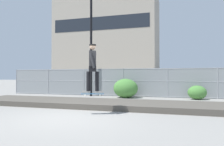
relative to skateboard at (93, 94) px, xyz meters
name	(u,v)px	position (x,y,z in m)	size (l,w,h in m)	color
ground_plane	(68,118)	(-0.52, -0.78, -0.72)	(120.00, 120.00, 0.00)	gray
gravel_berm	(99,103)	(-0.52, 2.03, -0.60)	(12.42, 2.51, 0.23)	#4C473F
skateboard	(93,94)	(0.00, 0.00, 0.00)	(0.82, 0.43, 0.07)	#2D608C
skater	(93,65)	(0.00, 0.00, 1.01)	(0.72, 0.62, 1.75)	gray
chain_fence	(123,82)	(-0.52, 6.78, 0.21)	(17.16, 0.06, 1.85)	gray
street_lamp	(91,31)	(-2.66, 6.38, 3.72)	(0.44, 0.44, 7.18)	black
parked_car_near	(100,82)	(-3.19, 9.70, 0.12)	(4.41, 1.97, 1.66)	#B7BABF
library_building	(109,40)	(-10.83, 36.50, 8.37)	(20.44, 12.13, 18.17)	#9E9384
shrub_left	(126,88)	(-0.17, 5.92, -0.13)	(1.53, 1.25, 1.18)	#477F38
shrub_center	(197,93)	(3.99, 6.13, -0.32)	(1.04, 0.85, 0.81)	#477F38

